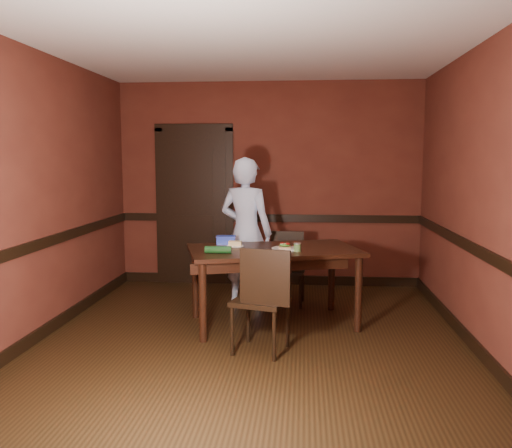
% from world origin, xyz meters
% --- Properties ---
extents(floor, '(4.00, 4.50, 0.01)m').
position_xyz_m(floor, '(0.00, 0.00, 0.00)').
color(floor, black).
rests_on(floor, ground).
extents(ceiling, '(4.00, 4.50, 0.01)m').
position_xyz_m(ceiling, '(0.00, 0.00, 2.70)').
color(ceiling, silver).
rests_on(ceiling, ground).
extents(wall_back, '(4.00, 0.02, 2.70)m').
position_xyz_m(wall_back, '(0.00, 2.25, 1.35)').
color(wall_back, '#56241A').
rests_on(wall_back, ground).
extents(wall_front, '(4.00, 0.02, 2.70)m').
position_xyz_m(wall_front, '(0.00, -2.25, 1.35)').
color(wall_front, '#56241A').
rests_on(wall_front, ground).
extents(wall_left, '(0.02, 4.50, 2.70)m').
position_xyz_m(wall_left, '(-2.00, 0.00, 1.35)').
color(wall_left, '#56241A').
rests_on(wall_left, ground).
extents(wall_right, '(0.02, 4.50, 2.70)m').
position_xyz_m(wall_right, '(2.00, 0.00, 1.35)').
color(wall_right, '#56241A').
rests_on(wall_right, ground).
extents(dado_back, '(4.00, 0.03, 0.10)m').
position_xyz_m(dado_back, '(0.00, 2.23, 0.90)').
color(dado_back, black).
rests_on(dado_back, ground).
extents(dado_left, '(0.03, 4.50, 0.10)m').
position_xyz_m(dado_left, '(-1.99, 0.00, 0.90)').
color(dado_left, black).
rests_on(dado_left, ground).
extents(dado_right, '(0.03, 4.50, 0.10)m').
position_xyz_m(dado_right, '(1.99, 0.00, 0.90)').
color(dado_right, black).
rests_on(dado_right, ground).
extents(baseboard_back, '(4.00, 0.03, 0.12)m').
position_xyz_m(baseboard_back, '(0.00, 2.23, 0.06)').
color(baseboard_back, black).
rests_on(baseboard_back, ground).
extents(baseboard_left, '(0.03, 4.50, 0.12)m').
position_xyz_m(baseboard_left, '(-1.99, 0.00, 0.06)').
color(baseboard_left, black).
rests_on(baseboard_left, ground).
extents(baseboard_right, '(0.03, 4.50, 0.12)m').
position_xyz_m(baseboard_right, '(1.99, 0.00, 0.06)').
color(baseboard_right, black).
rests_on(baseboard_right, ground).
extents(door, '(1.05, 0.07, 2.20)m').
position_xyz_m(door, '(-1.00, 2.22, 1.09)').
color(door, black).
rests_on(door, ground).
extents(dining_table, '(1.89, 1.39, 0.79)m').
position_xyz_m(dining_table, '(0.17, 0.45, 0.40)').
color(dining_table, black).
rests_on(dining_table, floor).
extents(chair_far, '(0.41, 0.41, 0.84)m').
position_xyz_m(chair_far, '(0.29, 1.21, 0.42)').
color(chair_far, black).
rests_on(chair_far, floor).
extents(chair_near, '(0.54, 0.54, 0.95)m').
position_xyz_m(chair_near, '(0.10, -0.34, 0.47)').
color(chair_near, black).
rests_on(chair_near, floor).
extents(person, '(0.72, 0.59, 1.71)m').
position_xyz_m(person, '(-0.18, 1.12, 0.86)').
color(person, '#AFC2E2').
rests_on(person, floor).
extents(sandwich_plate, '(0.26, 0.26, 0.07)m').
position_xyz_m(sandwich_plate, '(0.29, 0.39, 0.81)').
color(sandwich_plate, white).
rests_on(sandwich_plate, dining_table).
extents(sauce_jar, '(0.07, 0.07, 0.08)m').
position_xyz_m(sauce_jar, '(0.41, 0.30, 0.83)').
color(sauce_jar, '#587E3F').
rests_on(sauce_jar, dining_table).
extents(cheese_saucer, '(0.17, 0.17, 0.05)m').
position_xyz_m(cheese_saucer, '(-0.23, 0.55, 0.81)').
color(cheese_saucer, white).
rests_on(cheese_saucer, dining_table).
extents(food_tub, '(0.22, 0.16, 0.09)m').
position_xyz_m(food_tub, '(-0.35, 0.69, 0.83)').
color(food_tub, blue).
rests_on(food_tub, dining_table).
extents(wrapped_veg, '(0.26, 0.08, 0.07)m').
position_xyz_m(wrapped_veg, '(-0.34, 0.11, 0.83)').
color(wrapped_veg, '#113915').
rests_on(wrapped_veg, dining_table).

